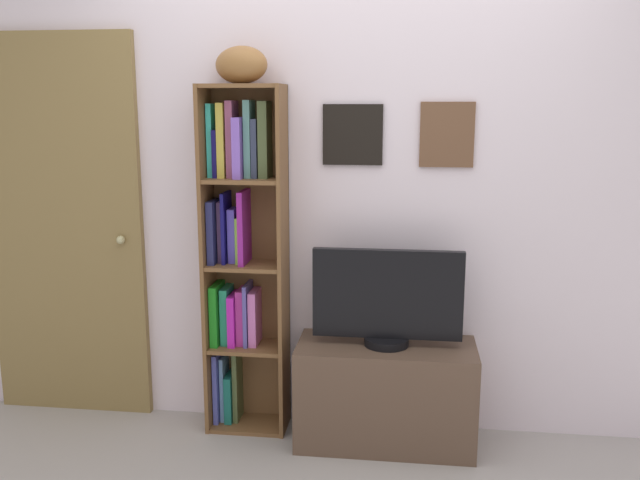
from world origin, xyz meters
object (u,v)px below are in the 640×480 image
(tv_stand, at_px, (385,394))
(television, at_px, (387,299))
(door, at_px, (65,230))
(bookshelf, at_px, (240,255))
(football, at_px, (241,65))

(tv_stand, bearing_deg, television, 90.00)
(television, bearing_deg, door, 174.19)
(bookshelf, height_order, door, door)
(football, relative_size, television, 0.41)
(bookshelf, relative_size, door, 0.87)
(tv_stand, distance_m, television, 0.50)
(football, bearing_deg, television, -6.35)
(tv_stand, xyz_separation_m, television, (0.00, 0.00, 0.50))
(bookshelf, xyz_separation_m, television, (0.76, -0.11, -0.17))
(football, distance_m, door, 1.32)
(bookshelf, bearing_deg, television, -8.24)
(tv_stand, bearing_deg, football, 173.57)
(tv_stand, height_order, television, television)
(football, xyz_separation_m, tv_stand, (0.72, -0.08, -1.61))
(bookshelf, bearing_deg, football, -41.05)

